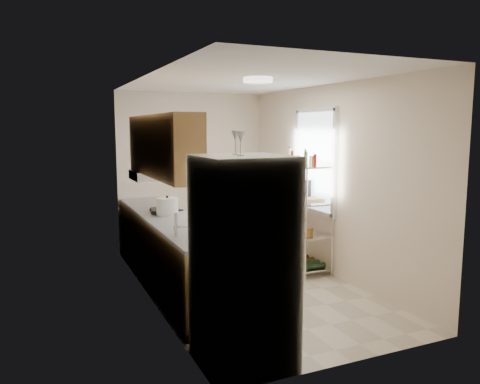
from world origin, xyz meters
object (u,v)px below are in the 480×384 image
object	(u,v)px
frying_pan_large	(161,212)
espresso_machine	(301,188)
cutting_board	(306,198)
refrigerator	(243,262)
rice_cooker	(167,207)

from	to	relation	value
frying_pan_large	espresso_machine	bearing A→B (deg)	-3.30
frying_pan_large	cutting_board	bearing A→B (deg)	-7.63
frying_pan_large	cutting_board	size ratio (longest dim) A/B	0.55
refrigerator	rice_cooker	distance (m)	2.34
refrigerator	rice_cooker	world-z (taller)	refrigerator
refrigerator	cutting_board	distance (m)	2.90
frying_pan_large	cutting_board	distance (m)	2.05
refrigerator	frying_pan_large	bearing A→B (deg)	91.56
cutting_board	rice_cooker	bearing A→B (deg)	174.19
refrigerator	rice_cooker	size ratio (longest dim) A/B	6.46
rice_cooker	frying_pan_large	size ratio (longest dim) A/B	1.03
refrigerator	frying_pan_large	distance (m)	2.50
cutting_board	frying_pan_large	bearing A→B (deg)	169.96
frying_pan_large	espresso_machine	xyz separation A→B (m)	(2.02, -0.20, 0.23)
refrigerator	espresso_machine	bearing A→B (deg)	49.59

